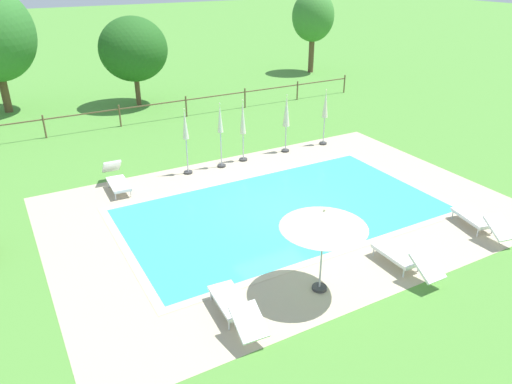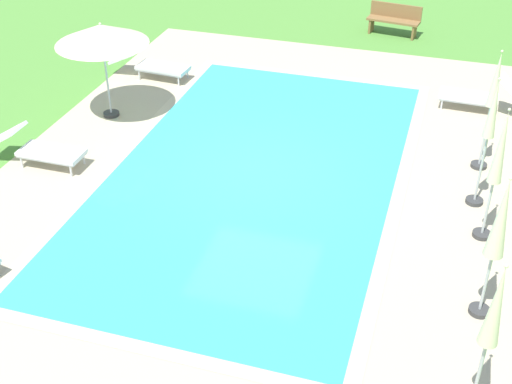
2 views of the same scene
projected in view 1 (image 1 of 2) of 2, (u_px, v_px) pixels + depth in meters
ground_plane at (283, 210)px, 15.33m from camera, size 160.00×160.00×0.00m
pool_deck_paving at (283, 210)px, 15.33m from camera, size 14.19×9.83×0.01m
swimming_pool_water at (283, 210)px, 15.33m from camera, size 9.78×5.42×0.01m
pool_coping_rim at (283, 210)px, 15.33m from camera, size 10.26×5.90×0.01m
sun_lounger_north_near_steps at (117, 179)px, 16.60m from camera, size 0.67×1.97×0.90m
sun_lounger_north_mid at (405, 257)px, 12.25m from camera, size 0.60×2.04×0.78m
sun_lounger_north_far at (235, 306)px, 10.53m from camera, size 0.74×2.11×0.71m
sun_lounger_north_end at (480, 220)px, 14.01m from camera, size 1.00×2.14×0.74m
patio_umbrella_open_foreground at (324, 219)px, 10.82m from camera, size 2.02×2.02×2.19m
patio_umbrella_closed_row_west at (243, 123)px, 18.47m from camera, size 0.32×0.32×2.45m
patio_umbrella_closed_row_mid_west at (286, 115)px, 19.35m from camera, size 0.32×0.32×2.39m
patio_umbrella_closed_row_centre at (186, 132)px, 17.29m from camera, size 0.32×0.32×2.48m
patio_umbrella_closed_row_mid_east at (220, 127)px, 17.87m from camera, size 0.32×0.32×2.50m
patio_umbrella_closed_row_east at (325, 109)px, 20.16m from camera, size 0.32×0.32×2.38m
perimeter_fence at (154, 108)px, 23.46m from camera, size 23.49×0.08×1.05m
tree_far_west at (313, 17)px, 32.63m from camera, size 2.84×2.84×5.40m
tree_centre at (133, 49)px, 25.24m from camera, size 3.56×3.56×4.61m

